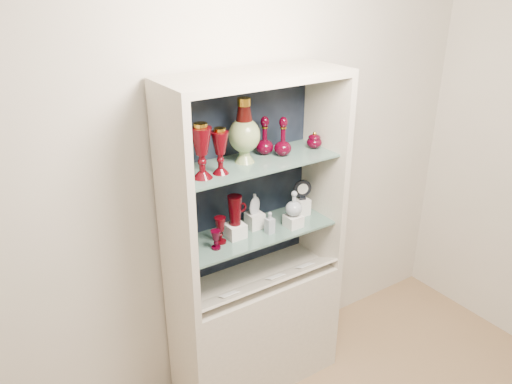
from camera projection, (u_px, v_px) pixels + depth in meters
wall_back at (235, 163)px, 2.83m from camera, size 3.50×0.02×2.80m
cabinet_base at (256, 329)px, 3.08m from camera, size 1.00×0.40×0.75m
cabinet_back_panel at (238, 177)px, 2.84m from camera, size 0.98×0.02×1.15m
cabinet_side_left at (175, 209)px, 2.45m from camera, size 0.04×0.40×1.15m
cabinet_side_right at (324, 170)px, 2.94m from camera, size 0.04×0.40×1.15m
cabinet_top_cap at (256, 77)px, 2.45m from camera, size 1.00×0.40×0.04m
shelf_lower at (254, 232)px, 2.83m from camera, size 0.92×0.34×0.01m
shelf_upper at (254, 163)px, 2.65m from camera, size 0.92×0.34×0.01m
label_ledge at (267, 282)px, 2.83m from camera, size 0.92×0.17×0.09m
label_card_0 at (275, 277)px, 2.86m from camera, size 0.10×0.06×0.03m
label_card_1 at (229, 294)px, 2.70m from camera, size 0.10×0.06×0.03m
label_card_2 at (305, 265)px, 2.97m from camera, size 0.10×0.06×0.03m
pedestal_lamp_left at (202, 151)px, 2.39m from camera, size 0.13×0.13×0.28m
pedestal_lamp_right at (220, 151)px, 2.45m from camera, size 0.12×0.12×0.23m
enamel_urn at (244, 131)px, 2.58m from camera, size 0.18×0.18×0.34m
ruby_decanter_a at (283, 134)px, 2.69m from camera, size 0.12×0.12×0.24m
ruby_decanter_b at (265, 134)px, 2.71m from camera, size 0.12×0.12×0.23m
lidded_bowl at (314, 140)px, 2.84m from camera, size 0.10×0.10×0.10m
cobalt_goblet at (185, 239)px, 2.54m from camera, size 0.10×0.10×0.20m
ruby_goblet_tall at (220, 230)px, 2.67m from camera, size 0.07×0.07×0.15m
ruby_goblet_small at (216, 240)px, 2.62m from camera, size 0.07×0.07×0.11m
riser_ruby_pitcher at (235, 230)px, 2.75m from camera, size 0.10×0.10×0.08m
ruby_pitcher at (235, 210)px, 2.70m from camera, size 0.13×0.09×0.17m
clear_square_bottle at (270, 222)px, 2.78m from camera, size 0.05×0.05×0.13m
riser_flat_flask at (255, 220)px, 2.85m from camera, size 0.09×0.09×0.09m
flat_flask at (255, 203)px, 2.80m from camera, size 0.09×0.06×0.12m
riser_clear_round_decanter at (293, 221)px, 2.86m from camera, size 0.09×0.09×0.07m
clear_round_decanter at (294, 204)px, 2.82m from camera, size 0.11×0.11×0.15m
riser_cameo_medallion at (302, 207)px, 3.00m from camera, size 0.08×0.08×0.10m
cameo_medallion at (302, 189)px, 2.95m from camera, size 0.11×0.07×0.13m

